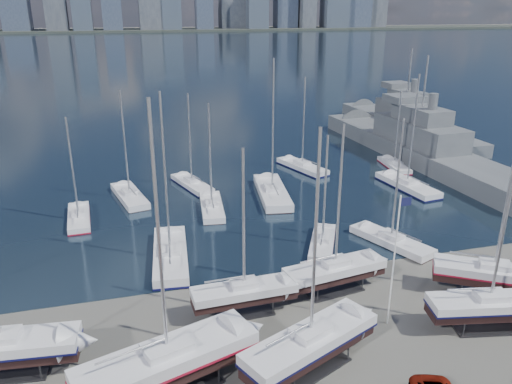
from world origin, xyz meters
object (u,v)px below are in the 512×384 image
object	(u,v)px
naval_ship_west	(404,124)
flagpole	(395,253)
sailboat_cradle_0	(2,348)
naval_ship_east	(417,149)

from	to	relation	value
naval_ship_west	flagpole	distance (m)	69.22
sailboat_cradle_0	naval_ship_east	size ratio (longest dim) A/B	0.32
sailboat_cradle_0	naval_ship_east	distance (m)	68.40
sailboat_cradle_0	naval_ship_east	xyz separation A→B (m)	(56.26, 38.90, -0.42)
naval_ship_east	flagpole	size ratio (longest dim) A/B	4.66
sailboat_cradle_0	naval_ship_east	world-z (taller)	naval_ship_east
naval_ship_east	flagpole	world-z (taller)	naval_ship_east
sailboat_cradle_0	flagpole	world-z (taller)	sailboat_cradle_0
naval_ship_west	sailboat_cradle_0	bearing A→B (deg)	130.09
sailboat_cradle_0	flagpole	distance (m)	28.61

